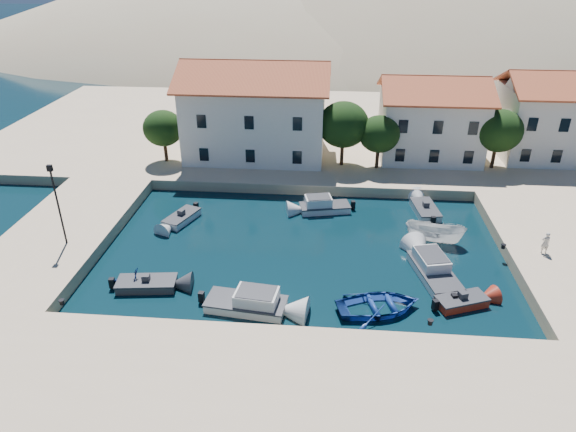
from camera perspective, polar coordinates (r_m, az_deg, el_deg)
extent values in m
plane|color=black|center=(31.13, 0.47, -13.50)|extent=(400.00, 400.00, 0.00)
cube|color=#C7AB88|center=(26.53, -0.62, -21.18)|extent=(52.00, 12.00, 1.00)
cube|color=#C7AB88|center=(44.11, -23.85, -1.91)|extent=(8.00, 20.00, 1.00)
cube|color=#C7AB88|center=(64.57, 4.96, 9.43)|extent=(80.00, 36.00, 1.00)
ellipsoid|color=tan|center=(139.91, -0.11, 10.71)|extent=(198.00, 126.00, 72.00)
ellipsoid|color=tan|center=(163.42, 16.73, 10.22)|extent=(220.00, 176.00, 99.00)
cube|color=white|center=(54.32, -3.57, 10.68)|extent=(14.00, 9.00, 7.50)
pyramid|color=#A33C24|center=(53.12, -3.73, 15.69)|extent=(14.70, 9.45, 2.20)
cube|color=white|center=(55.81, 15.49, 9.67)|extent=(10.00, 8.00, 6.50)
pyramid|color=#A33C24|center=(54.75, 16.04, 13.79)|extent=(10.50, 8.40, 1.80)
cube|color=white|center=(60.01, 26.83, 9.18)|extent=(9.00, 8.00, 7.00)
pyramid|color=#A33C24|center=(59.00, 27.74, 13.21)|extent=(9.45, 8.40, 1.80)
cylinder|color=#382314|center=(54.37, -13.45, 7.21)|extent=(0.36, 0.36, 2.50)
ellipsoid|color=black|center=(53.66, -13.71, 9.46)|extent=(4.00, 4.00, 3.60)
cylinder|color=#382314|center=(52.12, 6.03, 7.24)|extent=(0.36, 0.36, 3.00)
ellipsoid|color=black|center=(51.25, 6.17, 10.07)|extent=(5.00, 5.00, 4.50)
cylinder|color=#382314|center=(51.94, 9.90, 6.60)|extent=(0.36, 0.36, 2.50)
ellipsoid|color=black|center=(51.19, 10.10, 8.96)|extent=(4.00, 4.00, 3.60)
cylinder|color=#382314|center=(55.06, 21.90, 6.35)|extent=(0.36, 0.36, 2.75)
ellipsoid|color=black|center=(54.30, 22.36, 8.77)|extent=(4.60, 4.60, 4.14)
cylinder|color=black|center=(40.35, -24.14, 0.93)|extent=(0.14, 0.14, 6.00)
cube|color=black|center=(39.23, -24.97, 4.85)|extent=(0.35, 0.25, 0.45)
cylinder|color=black|center=(34.88, -23.83, -8.76)|extent=(0.36, 0.36, 0.30)
cylinder|color=black|center=(31.58, 15.53, -11.32)|extent=(0.36, 0.36, 0.30)
cylinder|color=black|center=(40.69, 22.81, -3.14)|extent=(0.36, 0.36, 0.30)
cube|color=#333338|center=(36.33, -15.40, -7.37)|extent=(4.05, 2.17, 0.90)
cube|color=#333338|center=(36.15, -15.46, -6.94)|extent=(4.14, 2.21, 0.10)
cube|color=#333338|center=(36.03, -15.51, -6.65)|extent=(0.56, 0.56, 0.50)
cube|color=silver|center=(33.33, -4.67, -9.85)|extent=(5.22, 2.73, 0.90)
cube|color=#333338|center=(33.13, -4.70, -9.40)|extent=(5.34, 2.79, 0.10)
cube|color=silver|center=(32.91, -4.72, -8.88)|extent=(2.85, 2.13, 0.90)
imported|color=navy|center=(33.70, 10.00, -10.29)|extent=(6.22, 5.13, 1.12)
cube|color=maroon|center=(35.29, 18.71, -9.06)|extent=(3.51, 2.50, 0.90)
cube|color=#333338|center=(35.10, 18.79, -8.63)|extent=(3.59, 2.56, 0.10)
cube|color=#333338|center=(34.98, 18.85, -8.33)|extent=(0.65, 0.65, 0.50)
cube|color=silver|center=(37.53, 15.92, -6.21)|extent=(3.29, 5.63, 0.90)
cube|color=#333338|center=(37.36, 15.98, -5.79)|extent=(3.36, 5.76, 0.10)
cube|color=silver|center=(37.16, 16.06, -5.31)|extent=(2.41, 3.14, 0.90)
imported|color=silver|center=(42.01, 15.87, -2.74)|extent=(4.87, 2.86, 1.77)
cube|color=silver|center=(46.22, 15.00, 0.62)|extent=(2.28, 4.01, 0.90)
cube|color=#333338|center=(46.08, 15.04, 0.99)|extent=(2.33, 4.10, 0.10)
cube|color=#333338|center=(45.99, 15.08, 1.24)|extent=(0.56, 0.56, 0.50)
imported|color=navy|center=(36.95, -16.52, -7.36)|extent=(3.37, 3.11, 1.47)
cube|color=silver|center=(44.22, -11.71, -0.26)|extent=(2.68, 3.79, 0.90)
cube|color=#333338|center=(44.07, -11.75, 0.12)|extent=(2.74, 3.88, 0.10)
cube|color=#333338|center=(43.97, -11.77, 0.37)|extent=(0.65, 0.65, 0.50)
cube|color=silver|center=(45.07, 4.10, 0.84)|extent=(4.50, 2.65, 0.90)
cube|color=#333338|center=(44.93, 4.12, 1.22)|extent=(4.61, 2.71, 0.10)
cube|color=silver|center=(44.76, 4.13, 1.64)|extent=(2.51, 1.96, 0.90)
imported|color=beige|center=(41.00, 26.70, -2.66)|extent=(0.65, 0.47, 1.67)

